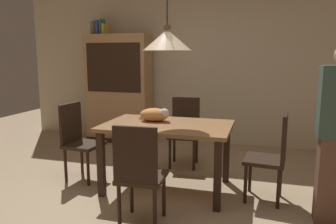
% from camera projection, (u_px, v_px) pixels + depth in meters
% --- Properties ---
extents(ground, '(10.00, 10.00, 0.00)m').
position_uv_depth(ground, '(147.00, 205.00, 3.33)').
color(ground, tan).
extents(back_wall, '(6.40, 0.10, 2.90)m').
position_uv_depth(back_wall, '(198.00, 58.00, 5.59)').
color(back_wall, beige).
rests_on(back_wall, ground).
extents(dining_table, '(1.40, 0.90, 0.75)m').
position_uv_depth(dining_table, '(167.00, 133.00, 3.64)').
color(dining_table, olive).
rests_on(dining_table, ground).
extents(chair_near_front, '(0.42, 0.42, 0.93)m').
position_uv_depth(chair_near_front, '(139.00, 171.00, 2.84)').
color(chair_near_front, black).
rests_on(chair_near_front, ground).
extents(chair_far_back, '(0.43, 0.43, 0.93)m').
position_uv_depth(chair_far_back, '(185.00, 128.00, 4.50)').
color(chair_far_back, black).
rests_on(chair_far_back, ground).
extents(chair_right_side, '(0.44, 0.44, 0.93)m').
position_uv_depth(chair_right_side, '(273.00, 153.00, 3.35)').
color(chair_right_side, black).
rests_on(chair_right_side, ground).
extents(chair_left_side, '(0.44, 0.44, 0.93)m').
position_uv_depth(chair_left_side, '(78.00, 138.00, 3.98)').
color(chair_left_side, black).
rests_on(chair_left_side, ground).
extents(cat_sleeping, '(0.39, 0.24, 0.16)m').
position_uv_depth(cat_sleeping, '(155.00, 115.00, 3.78)').
color(cat_sleeping, '#E59951').
rests_on(cat_sleeping, dining_table).
extents(pendant_lamp, '(0.52, 0.52, 1.30)m').
position_uv_depth(pendant_lamp, '(167.00, 40.00, 3.47)').
color(pendant_lamp, beige).
extents(hutch_bookcase, '(1.12, 0.45, 1.85)m').
position_uv_depth(hutch_bookcase, '(119.00, 91.00, 5.74)').
color(hutch_bookcase, tan).
rests_on(hutch_bookcase, ground).
extents(book_brown_thick, '(0.06, 0.24, 0.22)m').
position_uv_depth(book_brown_thick, '(96.00, 28.00, 5.67)').
color(book_brown_thick, brown).
rests_on(book_brown_thick, hutch_bookcase).
extents(book_blue_wide, '(0.06, 0.24, 0.24)m').
position_uv_depth(book_blue_wide, '(99.00, 28.00, 5.65)').
color(book_blue_wide, '#384C93').
rests_on(book_blue_wide, hutch_bookcase).
extents(book_green_slim, '(0.03, 0.20, 0.26)m').
position_uv_depth(book_green_slim, '(102.00, 27.00, 5.63)').
color(book_green_slim, '#427A4C').
rests_on(book_green_slim, hutch_bookcase).
extents(book_yellow_short, '(0.04, 0.20, 0.18)m').
position_uv_depth(book_yellow_short, '(105.00, 29.00, 5.62)').
color(book_yellow_short, gold).
rests_on(book_yellow_short, hutch_bookcase).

